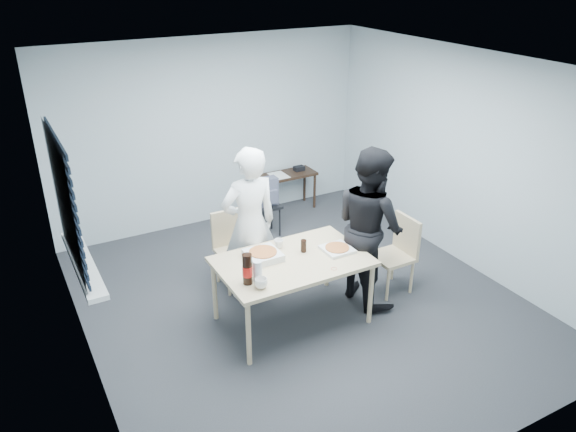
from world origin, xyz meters
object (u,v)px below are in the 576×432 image
chair_far (233,243)px  stool (268,212)px  chair_right (398,249)px  mug_b (279,244)px  soda_bottle (247,270)px  backpack (268,192)px  mug_a (261,283)px  side_table (287,179)px  person_black (370,226)px  person_white (250,225)px  dining_table (292,265)px

chair_far → stool: size_ratio=1.97×
chair_right → mug_b: 1.43m
chair_far → soda_bottle: size_ratio=2.89×
stool → backpack: size_ratio=1.17×
mug_a → mug_b: bearing=50.3°
stool → mug_b: 1.82m
chair_far → mug_b: 0.80m
chair_right → side_table: size_ratio=1.03×
mug_b → person_black: bearing=-16.1°
chair_right → person_white: person_white is taller
dining_table → chair_right: bearing=-0.7°
side_table → mug_a: bearing=-122.7°
mug_a → soda_bottle: bearing=120.8°
chair_right → soda_bottle: soda_bottle is taller
mug_a → soda_bottle: (-0.08, 0.13, 0.10)m
person_white → person_black: bearing=150.5°
side_table → soda_bottle: bearing=-125.0°
person_black → soda_bottle: (-1.55, -0.21, 0.00)m
person_white → backpack: size_ratio=4.60×
chair_far → side_table: size_ratio=1.03×
person_black → person_white: bearing=60.5°
chair_far → person_black: (1.19, -1.00, 0.37)m
chair_right → mug_b: (-1.37, 0.31, 0.27)m
chair_right → mug_a: chair_right is taller
person_black → mug_b: size_ratio=17.70×
stool → mug_a: (-1.19, -2.24, 0.45)m
mug_b → stool: bearing=67.2°
person_white → side_table: bearing=-128.4°
side_table → mug_b: bearing=-120.6°
mug_b → soda_bottle: 0.77m
person_white → chair_far: bearing=-80.9°
chair_far → person_black: 1.59m
person_white → person_black: size_ratio=1.00×
mug_b → chair_right: bearing=-12.8°
dining_table → mug_b: mug_b is taller
side_table → chair_right: bearing=-89.2°
mug_a → soda_bottle: soda_bottle is taller
mug_a → chair_far: bearing=78.0°
soda_bottle → mug_a: bearing=-59.2°
side_table → person_white: bearing=-128.4°
chair_far → mug_b: bearing=-72.8°
person_black → mug_a: 1.51m
dining_table → side_table: 2.88m
backpack → soda_bottle: bearing=-134.5°
chair_far → backpack: bearing=44.6°
chair_far → backpack: size_ratio=2.31×
stool → backpack: backpack is taller
chair_right → backpack: 2.05m
side_table → mug_a: size_ratio=7.00×
person_black → side_table: size_ratio=2.06×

